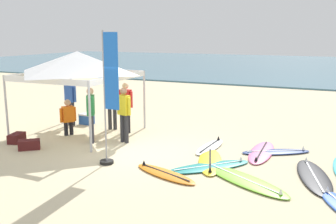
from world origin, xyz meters
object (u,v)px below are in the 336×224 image
at_px(canopy_tent, 77,62).
at_px(surfboard_pink, 261,152).
at_px(surfboard_white, 210,147).
at_px(cooler_box, 87,119).
at_px(surfboard_yellow, 210,161).
at_px(person_yellow, 124,111).
at_px(person_grey, 112,102).
at_px(surfboard_navy, 276,152).
at_px(person_orange, 68,116).
at_px(person_red, 126,104).
at_px(person_green, 91,111).
at_px(surfboard_orange, 165,174).
at_px(gear_bag_near_tent, 29,145).
at_px(surfboard_lime, 245,180).
at_px(gear_bag_by_pole, 17,138).
at_px(surfboard_black, 314,176).
at_px(surfboard_teal, 209,166).
at_px(banner_flag, 109,104).
at_px(person_blue, 70,99).

relative_size(canopy_tent, surfboard_pink, 1.43).
bearing_deg(surfboard_white, cooler_box, 169.16).
distance_m(surfboard_yellow, person_yellow, 3.25).
height_order(surfboard_pink, person_grey, person_grey).
relative_size(surfboard_navy, person_orange, 1.63).
relative_size(surfboard_pink, person_red, 1.36).
distance_m(canopy_tent, person_green, 1.91).
bearing_deg(surfboard_orange, person_grey, 137.52).
bearing_deg(canopy_tent, gear_bag_near_tent, -95.20).
height_order(canopy_tent, person_green, canopy_tent).
bearing_deg(surfboard_orange, surfboard_pink, 57.28).
relative_size(person_orange, gear_bag_near_tent, 2.00).
bearing_deg(person_green, surfboard_white, 16.09).
bearing_deg(person_grey, person_yellow, -45.19).
height_order(surfboard_lime, surfboard_orange, same).
bearing_deg(surfboard_lime, person_green, 166.75).
xyz_separation_m(surfboard_navy, gear_bag_by_pole, (-7.49, -2.28, 0.10)).
bearing_deg(surfboard_lime, surfboard_navy, 83.74).
relative_size(surfboard_black, gear_bag_by_pole, 4.20).
xyz_separation_m(canopy_tent, surfboard_teal, (5.08, -1.44, -2.35)).
bearing_deg(surfboard_yellow, gear_bag_near_tent, -167.79).
height_order(banner_flag, cooler_box, banner_flag).
bearing_deg(cooler_box, person_orange, -74.50).
relative_size(surfboard_lime, person_green, 1.48).
relative_size(surfboard_orange, cooler_box, 3.89).
height_order(person_yellow, banner_flag, banner_flag).
xyz_separation_m(person_green, gear_bag_near_tent, (-1.23, -1.36, -0.85)).
distance_m(surfboard_navy, person_orange, 6.69).
relative_size(person_blue, person_grey, 1.00).
bearing_deg(surfboard_black, surfboard_teal, -171.07).
xyz_separation_m(person_yellow, cooler_box, (-2.58, 1.54, -0.79)).
height_order(person_orange, gear_bag_near_tent, person_orange).
distance_m(surfboard_pink, surfboard_white, 1.49).
xyz_separation_m(person_green, banner_flag, (1.63, -1.46, 0.59)).
bearing_deg(gear_bag_by_pole, gear_bag_near_tent, -24.05).
xyz_separation_m(surfboard_orange, person_orange, (-4.50, 2.02, 0.62)).
relative_size(surfboard_pink, person_green, 1.36).
relative_size(person_red, gear_bag_by_pole, 2.85).
xyz_separation_m(surfboard_black, surfboard_orange, (-3.24, -1.31, 0.00)).
bearing_deg(surfboard_black, gear_bag_by_pole, -175.46).
bearing_deg(surfboard_navy, banner_flag, -143.26).
distance_m(surfboard_navy, gear_bag_near_tent, 7.11).
xyz_separation_m(canopy_tent, surfboard_white, (4.52, 0.23, -2.35)).
bearing_deg(cooler_box, surfboard_pink, -7.59).
xyz_separation_m(surfboard_white, person_grey, (-3.86, 0.71, 0.95)).
bearing_deg(person_orange, surfboard_pink, 6.17).
distance_m(surfboard_black, person_blue, 8.80).
bearing_deg(surfboard_pink, person_green, -167.44).
relative_size(surfboard_yellow, person_blue, 1.35).
height_order(canopy_tent, surfboard_black, canopy_tent).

